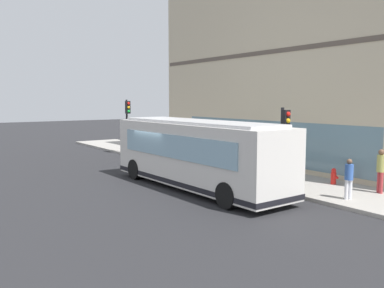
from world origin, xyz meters
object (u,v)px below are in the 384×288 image
object	(u,v)px
traffic_light_down_block	(128,116)
city_bus_nearside	(196,154)
pedestrian_near_building_entrance	(381,168)
pedestrian_walking_along_curb	(349,176)
traffic_light_near_corner	(284,132)
fire_hydrant	(334,176)

from	to	relation	value
traffic_light_down_block	city_bus_nearside	bearing A→B (deg)	-102.49
pedestrian_near_building_entrance	pedestrian_walking_along_curb	world-z (taller)	pedestrian_near_building_entrance
traffic_light_near_corner	pedestrian_walking_along_curb	distance (m)	3.23
city_bus_nearside	fire_hydrant	distance (m)	6.37
pedestrian_walking_along_curb	fire_hydrant	bearing A→B (deg)	46.44
fire_hydrant	pedestrian_walking_along_curb	xyz separation A→B (m)	(-1.98, -2.08, 0.54)
traffic_light_near_corner	fire_hydrant	bearing A→B (deg)	-14.89
traffic_light_near_corner	traffic_light_down_block	world-z (taller)	traffic_light_down_block
pedestrian_walking_along_curb	traffic_light_down_block	bearing A→B (deg)	91.88
traffic_light_near_corner	pedestrian_near_building_entrance	bearing A→B (deg)	-47.63
traffic_light_near_corner	pedestrian_near_building_entrance	xyz separation A→B (m)	(2.63, -2.88, -1.39)
traffic_light_near_corner	pedestrian_walking_along_curb	size ratio (longest dim) A/B	2.21
city_bus_nearside	pedestrian_near_building_entrance	world-z (taller)	city_bus_nearside
traffic_light_down_block	fire_hydrant	xyz separation A→B (m)	(2.56, -15.63, -2.31)
traffic_light_down_block	pedestrian_walking_along_curb	xyz separation A→B (m)	(0.58, -17.71, -1.77)
city_bus_nearside	pedestrian_near_building_entrance	size ratio (longest dim) A/B	5.53
traffic_light_near_corner	traffic_light_down_block	xyz separation A→B (m)	(0.03, 14.94, 0.23)
traffic_light_near_corner	pedestrian_walking_along_curb	world-z (taller)	traffic_light_near_corner
traffic_light_down_block	fire_hydrant	distance (m)	16.01
traffic_light_near_corner	traffic_light_down_block	bearing A→B (deg)	89.88
fire_hydrant	traffic_light_near_corner	bearing A→B (deg)	165.11
pedestrian_near_building_entrance	pedestrian_walking_along_curb	distance (m)	2.02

